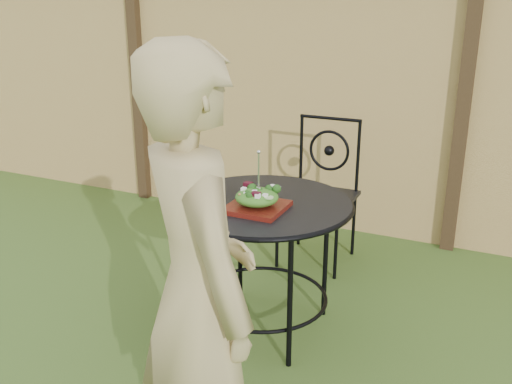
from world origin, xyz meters
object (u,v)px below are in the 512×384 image
(salad_plate, at_px, (257,207))
(patio_chair, at_px, (321,188))
(diner, at_px, (199,293))
(patio_table, at_px, (262,227))

(salad_plate, bearing_deg, patio_chair, 91.85)
(patio_chair, bearing_deg, diner, -82.41)
(patio_chair, distance_m, salad_plate, 1.10)
(patio_chair, bearing_deg, salad_plate, -88.15)
(patio_table, height_order, diner, diner)
(patio_table, xyz_separation_m, patio_chair, (-0.01, 0.96, -0.08))
(patio_chair, relative_size, salad_plate, 3.52)
(patio_chair, height_order, diner, diner)
(diner, bearing_deg, patio_chair, -42.00)
(patio_table, height_order, patio_chair, patio_chair)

